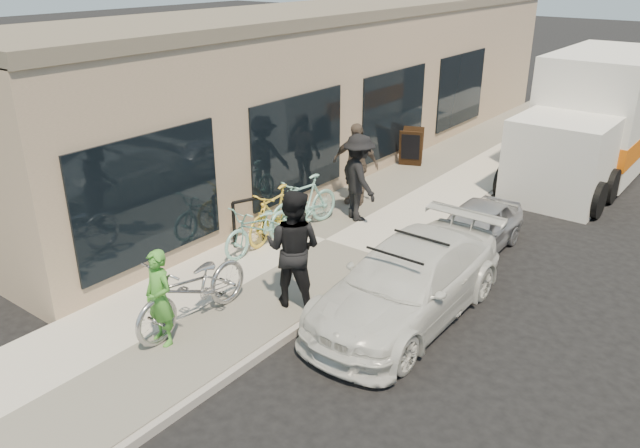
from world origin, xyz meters
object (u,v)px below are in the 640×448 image
Objects in this scene: sandwich_board at (411,147)px; cruiser_bike_b at (259,227)px; cruiser_bike_c at (275,214)px; man_standing at (293,248)px; cruiser_bike_a at (304,203)px; bystander_a at (359,178)px; tandem_bike at (194,289)px; bike_rack at (248,217)px; sedan_silver at (474,229)px; moving_truck at (594,123)px; sedan_white at (408,282)px; woman_rider at (159,298)px; bystander_b at (355,164)px.

sandwich_board reaches higher than cruiser_bike_b.
sandwich_board is 5.91m from cruiser_bike_c.
man_standing reaches higher than sandwich_board.
bystander_a reaches higher than cruiser_bike_a.
tandem_bike is at bearing 43.16° from man_standing.
bystander_a is at bearing 67.59° from bike_rack.
bike_rack is at bearing -120.95° from cruiser_bike_c.
cruiser_bike_c is at bearing 101.34° from cruiser_bike_b.
sedan_silver is 0.45× the size of moving_truck.
moving_truck is at bearing 88.91° from sedan_white.
woman_rider is at bearing -128.04° from sedan_white.
bike_rack is 0.43× the size of tandem_bike.
cruiser_bike_c is (-3.47, 0.79, 0.06)m from sedan_white.
moving_truck reaches higher than bike_rack.
bystander_b is at bearing -22.62° from bystander_a.
moving_truck reaches higher than cruiser_bike_b.
woman_rider is 0.84× the size of cruiser_bike_c.
moving_truck reaches higher than bystander_a.
cruiser_bike_a is 1.02× the size of cruiser_bike_b.
cruiser_bike_b is 0.96× the size of bystander_a.
man_standing is 2.63m from cruiser_bike_c.
man_standing is (-1.39, -3.81, 0.63)m from sedan_silver.
woman_rider is (1.39, -9.69, 0.22)m from sandwich_board.
sedan_white is 2.29× the size of bystander_a.
moving_truck is at bearing -84.54° from bystander_a.
sedan_silver is at bearing 65.40° from tandem_bike.
woman_rider is (-2.35, -3.00, 0.26)m from sedan_white.
sedan_silver is 1.66× the size of cruiser_bike_c.
sandwich_board is (-0.03, 6.41, -0.07)m from bike_rack.
cruiser_bike_b is at bearing -141.21° from sedan_silver.
sandwich_board is at bearing 90.28° from bike_rack.
sedan_white is 3.37m from cruiser_bike_b.
cruiser_bike_c is at bearing 107.71° from tandem_bike.
cruiser_bike_b is (-1.01, 3.20, -0.26)m from woman_rider.
cruiser_bike_c reaches higher than sedan_silver.
moving_truck is 11.92m from tandem_bike.
bike_rack is 0.55× the size of cruiser_bike_c.
cruiser_bike_c is at bearing 167.32° from sedan_white.
sedan_white is 2.87m from sedan_silver.
woman_rider is 0.78× the size of bystander_a.
cruiser_bike_a is (0.37, 1.28, -0.02)m from bike_rack.
bystander_b is (0.03, 3.21, 0.46)m from cruiser_bike_b.
woman_rider is 3.95m from cruiser_bike_c.
sedan_silver is at bearing 30.84° from cruiser_bike_a.
bystander_b is at bearing 102.91° from woman_rider.
moving_truck is 3.51× the size of cruiser_bike_a.
man_standing is (0.80, 2.05, 0.24)m from woman_rider.
cruiser_bike_a is at bearing -108.61° from sandwich_board.
sandwich_board is 0.55× the size of cruiser_bike_b.
cruiser_bike_b is (-3.37, 0.21, 0.00)m from sedan_white.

